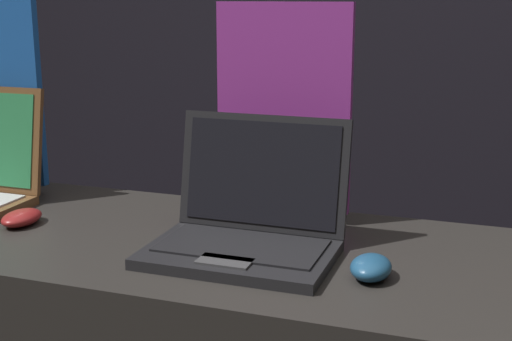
# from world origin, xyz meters

# --- Properties ---
(wall_back) EXTENTS (8.00, 0.05, 2.80)m
(wall_back) POSITION_xyz_m (0.00, 1.87, 1.40)
(wall_back) COLOR black
(wall_back) RESTS_ON ground_plane
(mouse_front) EXTENTS (0.07, 0.10, 0.03)m
(mouse_front) POSITION_xyz_m (-0.52, 0.24, 0.97)
(mouse_front) COLOR maroon
(mouse_front) RESTS_ON display_counter
(laptop_middle) EXTENTS (0.34, 0.28, 0.24)m
(laptop_middle) POSITION_xyz_m (-0.02, 0.26, 1.01)
(laptop_middle) COLOR black
(laptop_middle) RESTS_ON display_counter
(mouse_middle) EXTENTS (0.07, 0.10, 0.04)m
(mouse_middle) POSITION_xyz_m (0.22, 0.20, 0.97)
(mouse_middle) COLOR navy
(mouse_middle) RESTS_ON display_counter
(promo_stand_middle) EXTENTS (0.29, 0.07, 0.45)m
(promo_stand_middle) POSITION_xyz_m (-0.02, 0.47, 1.17)
(promo_stand_middle) COLOR black
(promo_stand_middle) RESTS_ON display_counter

